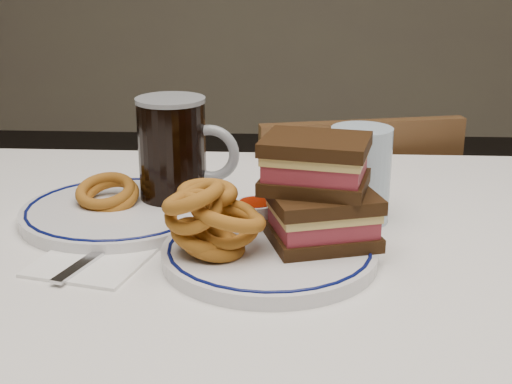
# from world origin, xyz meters

# --- Properties ---
(dining_table) EXTENTS (1.27, 0.87, 0.75)m
(dining_table) POSITION_xyz_m (0.00, 0.00, 0.64)
(dining_table) COLOR silver
(dining_table) RESTS_ON floor
(chair_far) EXTENTS (0.44, 0.44, 0.80)m
(chair_far) POSITION_xyz_m (0.11, 0.56, 0.44)
(chair_far) COLOR #4B3418
(chair_far) RESTS_ON floor
(main_plate) EXTENTS (0.25, 0.25, 0.02)m
(main_plate) POSITION_xyz_m (-0.01, -0.02, 0.76)
(main_plate) COLOR silver
(main_plate) RESTS_ON dining_table
(reuben_sandwich) EXTENTS (0.15, 0.13, 0.12)m
(reuben_sandwich) POSITION_xyz_m (0.04, 0.00, 0.83)
(reuben_sandwich) COLOR black
(reuben_sandwich) RESTS_ON main_plate
(onion_rings_main) EXTENTS (0.12, 0.11, 0.10)m
(onion_rings_main) POSITION_xyz_m (-0.07, -0.03, 0.80)
(onion_rings_main) COLOR brown
(onion_rings_main) RESTS_ON main_plate
(ketchup_ramekin) EXTENTS (0.05, 0.05, 0.03)m
(ketchup_ramekin) POSITION_xyz_m (-0.03, 0.05, 0.78)
(ketchup_ramekin) COLOR silver
(ketchup_ramekin) RESTS_ON main_plate
(beer_mug) EXTENTS (0.14, 0.09, 0.15)m
(beer_mug) POSITION_xyz_m (-0.14, 0.14, 0.83)
(beer_mug) COLOR black
(beer_mug) RESTS_ON dining_table
(water_glass) EXTENTS (0.08, 0.08, 0.12)m
(water_glass) POSITION_xyz_m (0.10, 0.11, 0.81)
(water_glass) COLOR #A5BFD5
(water_glass) RESTS_ON dining_table
(far_plate) EXTENTS (0.25, 0.25, 0.02)m
(far_plate) POSITION_xyz_m (-0.21, 0.10, 0.76)
(far_plate) COLOR silver
(far_plate) RESTS_ON dining_table
(onion_rings_far) EXTENTS (0.09, 0.08, 0.05)m
(onion_rings_far) POSITION_xyz_m (-0.23, 0.12, 0.78)
(onion_rings_far) COLOR brown
(onion_rings_far) RESTS_ON far_plate
(napkin_fork) EXTENTS (0.14, 0.16, 0.01)m
(napkin_fork) POSITION_xyz_m (-0.21, -0.03, 0.75)
(napkin_fork) COLOR white
(napkin_fork) RESTS_ON dining_table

